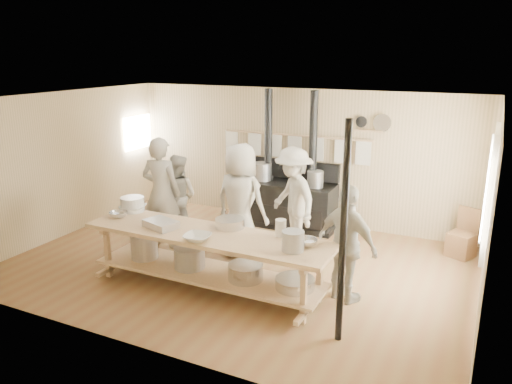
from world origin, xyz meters
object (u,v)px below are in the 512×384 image
cook_by_window (293,199)px  prep_table (207,255)px  cook_far_left (161,193)px  cook_center (241,201)px  roasting_pan (161,224)px  cook_right (347,245)px  chair (462,242)px  cook_left (178,196)px  stove (288,199)px

cook_by_window → prep_table: bearing=-65.8°
cook_far_left → cook_by_window: cook_far_left is taller
prep_table → cook_center: cook_center is taller
cook_center → roasting_pan: bearing=73.7°
cook_far_left → cook_center: (1.43, 0.17, -0.01)m
prep_table → cook_right: size_ratio=2.22×
cook_far_left → roasting_pan: (0.85, -1.19, -0.05)m
cook_center → roasting_pan: 1.47m
chair → roasting_pan: roasting_pan is taller
cook_left → roasting_pan: bearing=113.5°
cook_center → prep_table: bearing=101.8°
cook_far_left → cook_left: 0.54m
cook_left → cook_right: 3.58m
cook_left → cook_by_window: bearing=-173.9°
roasting_pan → chair: bearing=37.3°
prep_table → cook_right: (1.86, 0.51, 0.29)m
stove → cook_far_left: 2.51m
cook_left → cook_center: (1.45, -0.33, 0.18)m
cook_left → stove: bearing=-141.3°
cook_by_window → chair: (2.65, 0.88, -0.64)m
cook_far_left → cook_right: cook_far_left is taller
cook_by_window → chair: size_ratio=2.17×
stove → prep_table: size_ratio=0.72×
cook_left → cook_right: (3.42, -1.07, 0.05)m
stove → cook_center: 1.82m
cook_left → cook_center: cook_center is taller
roasting_pan → cook_by_window: bearing=59.5°
roasting_pan → cook_left: bearing=117.4°
cook_far_left → cook_left: size_ratio=1.26×
cook_by_window → roasting_pan: bearing=-81.4°
cook_right → chair: size_ratio=2.00×
cook_far_left → chair: bearing=-167.1°
cook_center → roasting_pan: (-0.57, -1.36, -0.04)m
cook_left → roasting_pan: 1.90m
stove → cook_left: size_ratio=1.71×
cook_far_left → cook_center: size_ratio=1.01×
cook_right → chair: bearing=-95.4°
stove → roasting_pan: stove is taller
stove → cook_far_left: size_ratio=1.36×
stove → chair: size_ratio=3.20×
cook_left → cook_by_window: cook_by_window is taller
stove → cook_center: size_ratio=1.38×
chair → cook_right: bearing=-95.8°
cook_left → cook_center: 1.49m
cook_by_window → roasting_pan: (-1.21, -2.05, 0.02)m
cook_left → cook_center: size_ratio=0.81×
stove → cook_by_window: size_ratio=1.47×
cook_center → cook_by_window: cook_center is taller
cook_left → cook_by_window: (2.08, 0.37, 0.12)m
cook_far_left → cook_right: 3.45m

